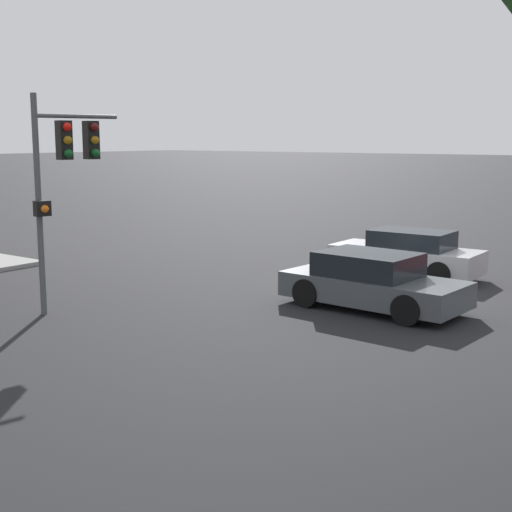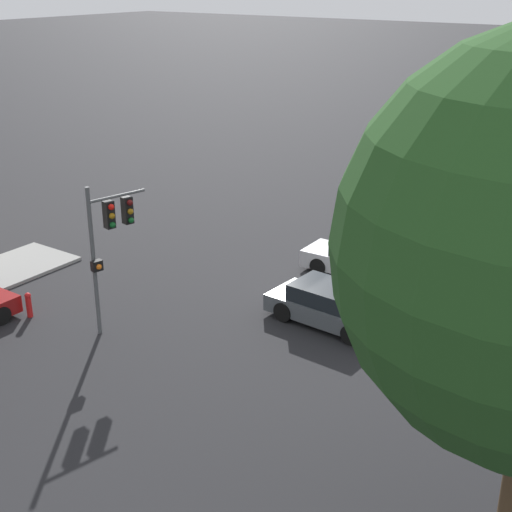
# 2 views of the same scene
# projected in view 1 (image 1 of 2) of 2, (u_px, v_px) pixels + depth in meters

# --- Properties ---
(ground_plane) EXTENTS (300.00, 300.00, 0.00)m
(ground_plane) POSITION_uv_depth(u_px,v_px,m) (389.00, 292.00, 19.16)
(ground_plane) COLOR black
(traffic_signal) EXTENTS (0.67, 2.25, 5.09)m
(traffic_signal) POSITION_uv_depth(u_px,v_px,m) (65.00, 163.00, 16.53)
(traffic_signal) COLOR #515456
(traffic_signal) RESTS_ON ground_plane
(crossing_car_2) EXTENTS (4.42, 1.91, 1.39)m
(crossing_car_2) POSITION_uv_depth(u_px,v_px,m) (407.00, 254.00, 21.15)
(crossing_car_2) COLOR #B7B7BC
(crossing_car_2) RESTS_ON ground_plane
(crossing_car_3) EXTENTS (4.48, 2.19, 1.37)m
(crossing_car_3) POSITION_uv_depth(u_px,v_px,m) (372.00, 282.00, 17.16)
(crossing_car_3) COLOR #4C5156
(crossing_car_3) RESTS_ON ground_plane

